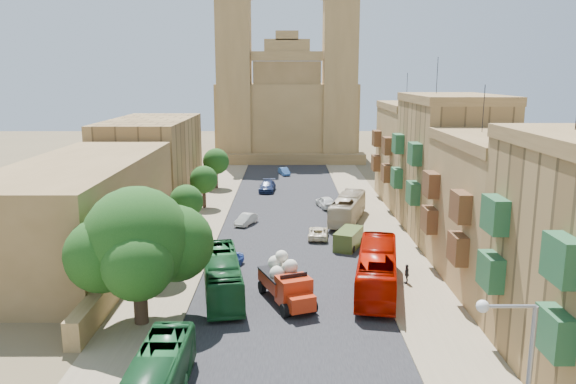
{
  "coord_description": "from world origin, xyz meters",
  "views": [
    {
      "loc": [
        -0.21,
        -29.63,
        15.62
      ],
      "look_at": [
        0.0,
        26.0,
        4.0
      ],
      "focal_mm": 35.0,
      "sensor_mm": 36.0,
      "label": 1
    }
  ],
  "objects_px": {
    "bus_red_east": "(377,269)",
    "car_white_a": "(246,219)",
    "car_white_b": "(326,202)",
    "street_tree_a": "(159,234)",
    "car_cream": "(318,233)",
    "car_dkblue": "(267,186)",
    "pedestrian_a": "(383,263)",
    "street_tree_c": "(204,180)",
    "red_truck": "(286,281)",
    "streetlamp": "(515,382)",
    "street_tree_d": "(216,162)",
    "olive_pickup": "(349,239)",
    "street_tree_b": "(186,202)",
    "car_blue_a": "(228,261)",
    "car_blue_b": "(284,171)",
    "church": "(287,108)",
    "ficus_tree": "(139,244)",
    "bus_green_north": "(222,275)",
    "bus_cream_east": "(348,208)",
    "pedestrian_c": "(407,274)"
  },
  "relations": [
    {
      "from": "bus_red_east",
      "to": "car_white_a",
      "type": "height_order",
      "value": "bus_red_east"
    },
    {
      "from": "street_tree_d",
      "to": "car_white_a",
      "type": "xyz_separation_m",
      "value": [
        5.54,
        -19.85,
        -3.19
      ]
    },
    {
      "from": "olive_pickup",
      "to": "bus_cream_east",
      "type": "bearing_deg",
      "value": 84.34
    },
    {
      "from": "red_truck",
      "to": "pedestrian_a",
      "type": "bearing_deg",
      "value": 37.01
    },
    {
      "from": "ficus_tree",
      "to": "car_cream",
      "type": "bearing_deg",
      "value": 57.05
    },
    {
      "from": "street_tree_b",
      "to": "car_blue_b",
      "type": "height_order",
      "value": "street_tree_b"
    },
    {
      "from": "street_tree_b",
      "to": "street_tree_d",
      "type": "height_order",
      "value": "street_tree_d"
    },
    {
      "from": "bus_red_east",
      "to": "pedestrian_a",
      "type": "distance_m",
      "value": 3.76
    },
    {
      "from": "church",
      "to": "car_cream",
      "type": "height_order",
      "value": "church"
    },
    {
      "from": "car_white_a",
      "to": "pedestrian_a",
      "type": "xyz_separation_m",
      "value": [
        12.0,
        -15.06,
        0.26
      ]
    },
    {
      "from": "street_tree_b",
      "to": "bus_green_north",
      "type": "distance_m",
      "value": 16.24
    },
    {
      "from": "street_tree_d",
      "to": "car_blue_a",
      "type": "xyz_separation_m",
      "value": [
        5.0,
        -33.59,
        -3.16
      ]
    },
    {
      "from": "church",
      "to": "pedestrian_a",
      "type": "relative_size",
      "value": 21.63
    },
    {
      "from": "car_cream",
      "to": "car_dkblue",
      "type": "xyz_separation_m",
      "value": [
        -5.69,
        22.47,
        0.16
      ]
    },
    {
      "from": "pedestrian_a",
      "to": "streetlamp",
      "type": "bearing_deg",
      "value": 87.02
    },
    {
      "from": "car_white_b",
      "to": "car_cream",
      "type": "bearing_deg",
      "value": 69.59
    },
    {
      "from": "street_tree_d",
      "to": "bus_red_east",
      "type": "relative_size",
      "value": 0.49
    },
    {
      "from": "street_tree_b",
      "to": "car_blue_a",
      "type": "xyz_separation_m",
      "value": [
        5.0,
        -9.59,
        -2.83
      ]
    },
    {
      "from": "church",
      "to": "car_white_b",
      "type": "bearing_deg",
      "value": -83.9
    },
    {
      "from": "street_tree_a",
      "to": "car_cream",
      "type": "xyz_separation_m",
      "value": [
        12.94,
        11.07,
        -3.06
      ]
    },
    {
      "from": "streetlamp",
      "to": "car_dkblue",
      "type": "distance_m",
      "value": 58.66
    },
    {
      "from": "car_dkblue",
      "to": "pedestrian_c",
      "type": "xyz_separation_m",
      "value": [
        11.75,
        -34.68,
        0.05
      ]
    },
    {
      "from": "bus_red_east",
      "to": "car_dkblue",
      "type": "distance_m",
      "value": 37.17
    },
    {
      "from": "street_tree_a",
      "to": "streetlamp",
      "type": "relative_size",
      "value": 0.66
    },
    {
      "from": "car_white_a",
      "to": "pedestrian_c",
      "type": "bearing_deg",
      "value": -30.3
    },
    {
      "from": "red_truck",
      "to": "car_cream",
      "type": "distance_m",
      "value": 16.13
    },
    {
      "from": "streetlamp",
      "to": "car_white_a",
      "type": "distance_m",
      "value": 42.22
    },
    {
      "from": "olive_pickup",
      "to": "street_tree_b",
      "type": "bearing_deg",
      "value": 165.58
    },
    {
      "from": "car_dkblue",
      "to": "car_white_b",
      "type": "xyz_separation_m",
      "value": [
        7.32,
        -9.65,
        -0.0
      ]
    },
    {
      "from": "car_white_b",
      "to": "pedestrian_c",
      "type": "distance_m",
      "value": 25.42
    },
    {
      "from": "car_dkblue",
      "to": "pedestrian_a",
      "type": "distance_m",
      "value": 34.04
    },
    {
      "from": "ficus_tree",
      "to": "street_tree_a",
      "type": "bearing_deg",
      "value": 94.14
    },
    {
      "from": "bus_green_north",
      "to": "bus_cream_east",
      "type": "xyz_separation_m",
      "value": [
        11.34,
        20.81,
        -0.02
      ]
    },
    {
      "from": "street_tree_d",
      "to": "car_blue_b",
      "type": "bearing_deg",
      "value": 47.93
    },
    {
      "from": "street_tree_c",
      "to": "car_cream",
      "type": "distance_m",
      "value": 18.51
    },
    {
      "from": "street_tree_c",
      "to": "bus_green_north",
      "type": "relative_size",
      "value": 0.49
    },
    {
      "from": "car_white_b",
      "to": "street_tree_a",
      "type": "bearing_deg",
      "value": 45.45
    },
    {
      "from": "street_tree_b",
      "to": "car_dkblue",
      "type": "relative_size",
      "value": 1.04
    },
    {
      "from": "car_blue_a",
      "to": "car_dkblue",
      "type": "xyz_separation_m",
      "value": [
        2.25,
        31.13,
        0.11
      ]
    },
    {
      "from": "bus_red_east",
      "to": "ficus_tree",
      "type": "bearing_deg",
      "value": 29.64
    },
    {
      "from": "olive_pickup",
      "to": "street_tree_a",
      "type": "bearing_deg",
      "value": -152.78
    },
    {
      "from": "church",
      "to": "ficus_tree",
      "type": "height_order",
      "value": "church"
    },
    {
      "from": "street_tree_c",
      "to": "street_tree_d",
      "type": "bearing_deg",
      "value": 90.0
    },
    {
      "from": "car_white_b",
      "to": "car_blue_b",
      "type": "bearing_deg",
      "value": -90.57
    },
    {
      "from": "street_tree_c",
      "to": "bus_red_east",
      "type": "distance_m",
      "value": 31.22
    },
    {
      "from": "car_white_b",
      "to": "street_tree_d",
      "type": "bearing_deg",
      "value": -52.92
    },
    {
      "from": "red_truck",
      "to": "car_white_b",
      "type": "bearing_deg",
      "value": 80.58
    },
    {
      "from": "red_truck",
      "to": "olive_pickup",
      "type": "relative_size",
      "value": 1.43
    },
    {
      "from": "street_tree_a",
      "to": "car_blue_a",
      "type": "relative_size",
      "value": 1.52
    },
    {
      "from": "street_tree_b",
      "to": "car_dkblue",
      "type": "height_order",
      "value": "street_tree_b"
    }
  ]
}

